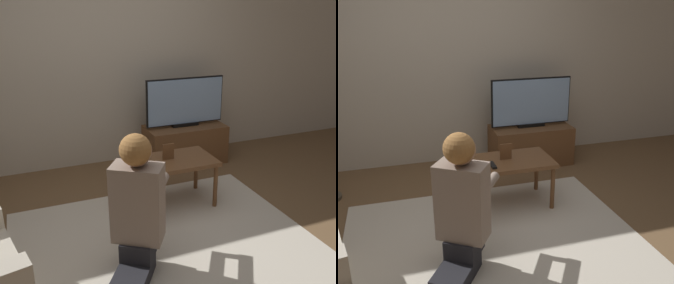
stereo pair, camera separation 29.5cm
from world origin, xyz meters
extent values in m
plane|color=brown|center=(0.00, 0.00, 0.00)|extent=(10.00, 10.00, 0.00)
cube|color=beige|center=(0.00, 1.93, 1.30)|extent=(10.00, 0.06, 2.60)
cube|color=beige|center=(0.00, 0.00, 0.01)|extent=(2.34, 1.91, 0.02)
cube|color=brown|center=(0.86, 1.52, 0.23)|extent=(0.94, 0.47, 0.46)
cube|color=black|center=(0.86, 1.52, 0.48)|extent=(0.33, 0.08, 0.04)
cube|color=black|center=(0.86, 1.53, 0.76)|extent=(0.96, 0.03, 0.55)
cube|color=#8CB2E0|center=(0.86, 1.52, 0.76)|extent=(0.93, 0.04, 0.52)
cube|color=brown|center=(0.32, 0.59, 0.45)|extent=(0.75, 0.49, 0.04)
cylinder|color=brown|center=(-0.02, 0.39, 0.21)|extent=(0.04, 0.04, 0.43)
cylinder|color=brown|center=(0.65, 0.39, 0.21)|extent=(0.04, 0.04, 0.43)
cylinder|color=brown|center=(-0.02, 0.79, 0.21)|extent=(0.04, 0.04, 0.43)
cylinder|color=brown|center=(0.65, 0.79, 0.21)|extent=(0.04, 0.04, 0.43)
cube|color=#232328|center=(-0.37, -0.33, 0.07)|extent=(0.40, 0.46, 0.11)
cube|color=#232328|center=(-0.28, -0.20, 0.20)|extent=(0.32, 0.32, 0.14)
cube|color=gray|center=(-0.28, -0.20, 0.54)|extent=(0.39, 0.35, 0.55)
sphere|color=tan|center=(-0.28, -0.20, 0.92)|extent=(0.21, 0.21, 0.21)
sphere|color=#9E6B38|center=(-0.29, -0.22, 0.93)|extent=(0.21, 0.21, 0.21)
cube|color=black|center=(-0.08, 0.10, 0.57)|extent=(0.13, 0.11, 0.04)
cylinder|color=gray|center=(-0.06, -0.05, 0.57)|extent=(0.22, 0.29, 0.07)
cylinder|color=gray|center=(-0.23, 0.06, 0.57)|extent=(0.22, 0.29, 0.07)
cube|color=brown|center=(0.27, 0.61, 0.54)|extent=(0.11, 0.01, 0.15)
cube|color=black|center=(0.12, 0.49, 0.47)|extent=(0.04, 0.15, 0.02)
camera|label=1|loc=(-0.93, -2.34, 1.77)|focal=40.00mm
camera|label=2|loc=(-0.66, -2.44, 1.77)|focal=40.00mm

